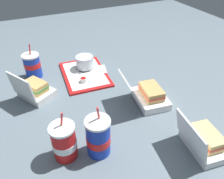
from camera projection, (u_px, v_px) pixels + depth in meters
ground_plane at (108, 103)px, 1.14m from camera, size 3.20×3.20×0.00m
food_tray at (85, 74)px, 1.36m from camera, size 0.39×0.29×0.01m
cake_container at (85, 63)px, 1.39m from camera, size 0.11×0.11×0.08m
ketchup_cup at (83, 80)px, 1.27m from camera, size 0.04×0.04×0.02m
napkin_stack at (98, 70)px, 1.39m from camera, size 0.12×0.12×0.00m
plastic_fork at (77, 75)px, 1.34m from camera, size 0.11×0.05×0.00m
clamshell_sandwich_corner at (35, 90)px, 1.16m from camera, size 0.23×0.22×0.17m
clamshell_sandwich_left at (149, 95)px, 1.13m from camera, size 0.22×0.25×0.17m
clamshell_sandwich_front at (204, 141)px, 0.88m from camera, size 0.21×0.19×0.17m
soda_cup_center at (32, 65)px, 1.31m from camera, size 0.10×0.10×0.21m
soda_cup_right at (98, 137)px, 0.85m from camera, size 0.10×0.10×0.23m
soda_cup_corner at (64, 142)px, 0.83m from camera, size 0.10×0.10×0.22m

